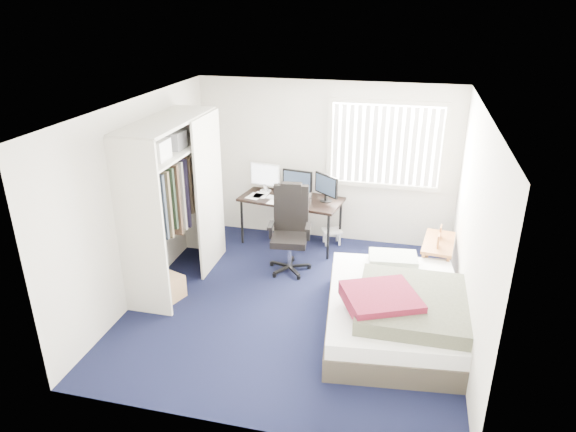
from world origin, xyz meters
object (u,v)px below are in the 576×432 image
(office_chair, at_px, (290,237))
(bed, at_px, (397,310))
(nightstand, at_px, (438,246))
(desk, at_px, (292,196))

(office_chair, distance_m, bed, 1.98)
(nightstand, bearing_deg, bed, -108.61)
(office_chair, height_order, bed, office_chair)
(nightstand, relative_size, bed, 0.37)
(bed, bearing_deg, desk, 130.17)
(desk, distance_m, bed, 2.70)
(nightstand, height_order, bed, nightstand)
(bed, bearing_deg, nightstand, 71.39)
(office_chair, height_order, nightstand, office_chair)
(office_chair, relative_size, nightstand, 1.50)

